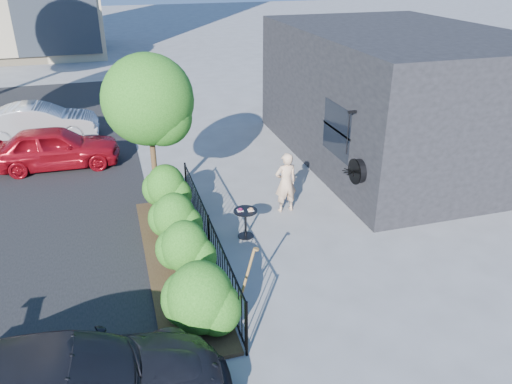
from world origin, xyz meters
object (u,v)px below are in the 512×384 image
object	(u,v)px
patio_tree	(151,105)
car_red	(55,147)
shovel	(244,286)
car_silver	(40,122)
cafe_table	(246,219)
woman	(286,182)

from	to	relation	value
patio_tree	car_red	distance (m)	5.08
shovel	car_silver	xyz separation A→B (m)	(-4.40, 11.26, 0.02)
car_silver	cafe_table	bearing A→B (deg)	-147.21
patio_tree	cafe_table	world-z (taller)	patio_tree
shovel	car_red	world-z (taller)	shovel
shovel	car_silver	bearing A→B (deg)	111.33
patio_tree	car_red	size ratio (longest dim) A/B	1.04
car_silver	car_red	bearing A→B (deg)	-164.70
patio_tree	shovel	world-z (taller)	patio_tree
patio_tree	cafe_table	distance (m)	3.52
woman	car_red	size ratio (longest dim) A/B	0.42
cafe_table	car_silver	size ratio (longest dim) A/B	0.19
woman	cafe_table	bearing A→B (deg)	32.81
woman	shovel	world-z (taller)	woman
cafe_table	woman	world-z (taller)	woman
cafe_table	shovel	size ratio (longest dim) A/B	0.53
patio_tree	woman	bearing A→B (deg)	-18.84
car_red	shovel	bearing A→B (deg)	-154.65
patio_tree	shovel	distance (m)	5.27
patio_tree	car_silver	size ratio (longest dim) A/B	1.00
cafe_table	shovel	bearing A→B (deg)	-106.04
car_red	woman	bearing A→B (deg)	-127.81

